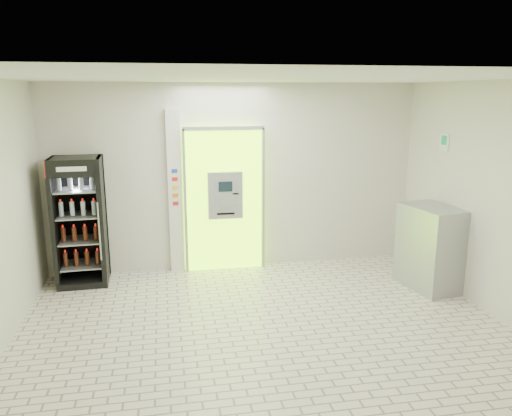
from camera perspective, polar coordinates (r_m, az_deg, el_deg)
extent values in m
plane|color=beige|center=(6.22, 1.25, -14.15)|extent=(6.00, 6.00, 0.00)
plane|color=beige|center=(8.10, -2.33, 3.52)|extent=(6.00, 0.00, 6.00)
plane|color=beige|center=(3.40, 10.19, -10.41)|extent=(6.00, 0.00, 6.00)
plane|color=beige|center=(6.95, 26.33, 0.55)|extent=(0.00, 5.00, 5.00)
plane|color=white|center=(5.53, 1.41, 14.69)|extent=(6.00, 6.00, 0.00)
cube|color=#98FE0C|center=(8.07, -3.64, 0.94)|extent=(1.20, 0.12, 2.30)
cube|color=gray|center=(7.84, -3.70, 9.07)|extent=(1.28, 0.04, 0.06)
cube|color=gray|center=(7.96, -8.08, 0.65)|extent=(0.04, 0.04, 2.30)
cube|color=gray|center=(8.10, 0.85, 1.01)|extent=(0.04, 0.04, 2.30)
cube|color=black|center=(8.20, -2.83, -3.56)|extent=(0.62, 0.01, 0.67)
cube|color=black|center=(7.85, -6.16, 6.69)|extent=(0.22, 0.01, 0.18)
cube|color=#989B9F|center=(7.95, -3.55, 1.48)|extent=(0.55, 0.12, 0.75)
cube|color=black|center=(7.85, -3.51, 2.46)|extent=(0.22, 0.01, 0.16)
cube|color=gray|center=(7.91, -3.48, 0.46)|extent=(0.16, 0.01, 0.12)
cube|color=black|center=(7.90, -2.34, 1.64)|extent=(0.09, 0.01, 0.02)
cube|color=black|center=(7.95, -3.46, -0.66)|extent=(0.28, 0.01, 0.03)
cube|color=silver|center=(8.01, -9.22, 1.79)|extent=(0.22, 0.10, 2.60)
cube|color=#193FB2|center=(7.89, -9.30, 4.21)|extent=(0.09, 0.01, 0.06)
cube|color=red|center=(7.92, -9.27, 3.28)|extent=(0.09, 0.01, 0.06)
cube|color=yellow|center=(7.94, -9.23, 2.35)|extent=(0.09, 0.01, 0.06)
cube|color=orange|center=(7.96, -9.20, 1.43)|extent=(0.09, 0.01, 0.06)
cube|color=red|center=(7.99, -9.16, 0.52)|extent=(0.09, 0.01, 0.06)
cube|color=black|center=(7.90, -19.48, -1.46)|extent=(0.75, 0.69, 1.93)
cube|color=black|center=(8.19, -19.17, -0.93)|extent=(0.72, 0.08, 1.93)
cube|color=red|center=(7.43, -20.34, 4.20)|extent=(0.71, 0.04, 0.23)
cube|color=white|center=(7.42, -20.35, 4.19)|extent=(0.40, 0.02, 0.07)
cube|color=black|center=(8.17, -19.00, -7.69)|extent=(0.75, 0.69, 0.10)
cylinder|color=gray|center=(7.54, -17.48, -2.59)|extent=(0.03, 0.03, 0.87)
cube|color=gray|center=(8.09, -19.12, -6.09)|extent=(0.63, 0.58, 0.02)
cube|color=gray|center=(7.97, -19.33, -3.47)|extent=(0.63, 0.58, 0.02)
cube|color=gray|center=(7.88, -19.54, -0.78)|extent=(0.63, 0.58, 0.02)
cube|color=gray|center=(7.80, -19.75, 1.97)|extent=(0.63, 0.58, 0.02)
cube|color=#989B9F|center=(7.80, 19.37, -4.28)|extent=(0.77, 1.02, 1.23)
cube|color=gray|center=(7.64, 17.38, -4.02)|extent=(0.16, 0.89, 0.01)
cube|color=white|center=(8.00, 20.74, 7.04)|extent=(0.02, 0.22, 0.26)
cube|color=#0C843F|center=(7.99, 20.68, 7.26)|extent=(0.00, 0.14, 0.14)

